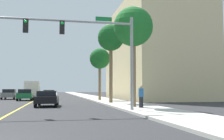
# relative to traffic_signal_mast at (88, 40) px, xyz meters

# --- Properties ---
(ground) EXTENTS (192.00, 192.00, 0.00)m
(ground) POSITION_rel_traffic_signal_mast_xyz_m (-4.76, 32.16, -4.70)
(ground) COLOR #2D2D30
(sidewalk_right) EXTENTS (3.69, 168.00, 0.15)m
(sidewalk_right) POSITION_rel_traffic_signal_mast_xyz_m (4.40, 32.16, -4.63)
(sidewalk_right) COLOR beige
(sidewalk_right) RESTS_ON ground
(lane_marking_center) EXTENTS (0.16, 144.00, 0.01)m
(lane_marking_center) POSITION_rel_traffic_signal_mast_xyz_m (-4.76, 32.16, -4.70)
(lane_marking_center) COLOR yellow
(lane_marking_center) RESTS_ON ground
(building_right_near) EXTENTS (10.50, 22.02, 14.39)m
(building_right_near) POSITION_rel_traffic_signal_mast_xyz_m (12.80, 22.80, 2.49)
(building_right_near) COLOR beige
(building_right_near) RESTS_ON ground
(traffic_signal_mast) EXTENTS (9.69, 0.36, 6.23)m
(traffic_signal_mast) POSITION_rel_traffic_signal_mast_xyz_m (0.00, 0.00, 0.00)
(traffic_signal_mast) COLOR gray
(traffic_signal_mast) RESTS_ON sidewalk_right
(palm_near) EXTENTS (3.16, 3.16, 7.94)m
(palm_near) POSITION_rel_traffic_signal_mast_xyz_m (3.99, 3.12, 1.71)
(palm_near) COLOR brown
(palm_near) RESTS_ON sidewalk_right
(palm_mid) EXTENTS (2.75, 2.75, 8.09)m
(palm_mid) POSITION_rel_traffic_signal_mast_xyz_m (3.56, 9.90, 2.03)
(palm_mid) COLOR brown
(palm_mid) RESTS_ON sidewalk_right
(palm_far) EXTENTS (2.62, 2.62, 6.59)m
(palm_far) POSITION_rel_traffic_signal_mast_xyz_m (3.51, 16.67, 0.64)
(palm_far) COLOR brown
(palm_far) RESTS_ON sidewalk_right
(car_gray) EXTENTS (1.96, 4.26, 1.52)m
(car_gray) POSITION_rel_traffic_signal_mast_xyz_m (-8.74, 25.67, -3.93)
(car_gray) COLOR slate
(car_gray) RESTS_ON ground
(car_red) EXTENTS (1.91, 4.33, 1.35)m
(car_red) POSITION_rel_traffic_signal_mast_xyz_m (-6.43, 43.43, -3.99)
(car_red) COLOR red
(car_red) RESTS_ON ground
(car_yellow) EXTENTS (2.04, 4.53, 1.39)m
(car_yellow) POSITION_rel_traffic_signal_mast_xyz_m (-2.98, 27.54, -3.98)
(car_yellow) COLOR gold
(car_yellow) RESTS_ON ground
(car_green) EXTENTS (1.93, 3.98, 1.51)m
(car_green) POSITION_rel_traffic_signal_mast_xyz_m (-5.93, 20.56, -3.93)
(car_green) COLOR #196638
(car_green) RESTS_ON ground
(car_black) EXTENTS (2.05, 4.25, 1.36)m
(car_black) POSITION_rel_traffic_signal_mast_xyz_m (-2.72, 7.20, -3.98)
(car_black) COLOR black
(car_black) RESTS_ON ground
(delivery_truck) EXTENTS (2.60, 8.06, 2.87)m
(delivery_truck) POSITION_rel_traffic_signal_mast_xyz_m (-6.07, 33.68, -3.15)
(delivery_truck) COLOR #194799
(delivery_truck) RESTS_ON ground
(pedestrian) EXTENTS (0.38, 0.38, 1.64)m
(pedestrian) POSITION_rel_traffic_signal_mast_xyz_m (4.22, 1.93, -3.74)
(pedestrian) COLOR black
(pedestrian) RESTS_ON sidewalk_right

